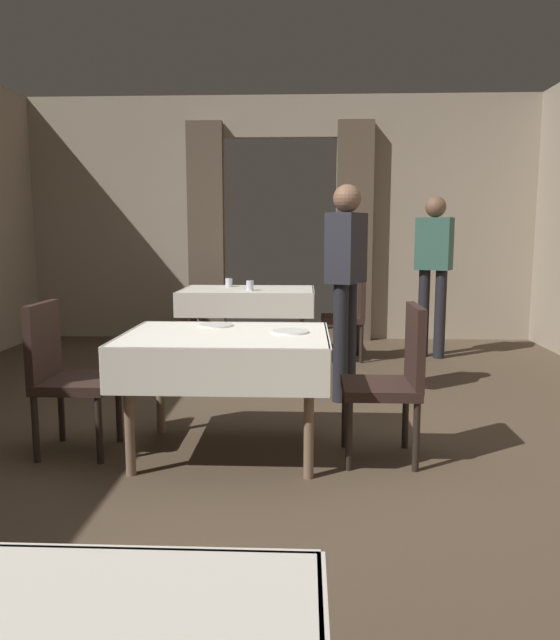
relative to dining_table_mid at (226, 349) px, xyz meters
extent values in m
plane|color=#4C3D2D|center=(0.15, -0.03, -0.65)|extent=(10.08, 10.08, 0.00)
cube|color=gray|center=(-1.80, 4.17, 0.85)|extent=(2.50, 0.12, 3.00)
cube|color=gray|center=(2.10, 4.17, 0.85)|extent=(2.50, 0.12, 3.00)
cube|color=gray|center=(0.15, 4.17, 2.10)|extent=(1.40, 0.12, 0.50)
cube|color=brown|center=(-0.77, 4.03, 0.69)|extent=(0.44, 0.14, 2.68)
cube|color=brown|center=(1.07, 4.03, 0.69)|extent=(0.44, 0.14, 2.68)
cylinder|color=#7A604C|center=(-0.50, -0.36, -0.30)|extent=(0.06, 0.06, 0.71)
cylinder|color=#7A604C|center=(0.50, -0.36, -0.30)|extent=(0.06, 0.06, 0.71)
cylinder|color=#7A604C|center=(-0.50, 0.36, -0.30)|extent=(0.06, 0.06, 0.71)
cylinder|color=#7A604C|center=(0.50, 0.36, -0.30)|extent=(0.06, 0.06, 0.71)
cube|color=#7A604C|center=(0.00, 0.00, 0.07)|extent=(1.16, 0.88, 0.03)
cube|color=silver|center=(0.00, 0.00, 0.09)|extent=(1.22, 0.94, 0.01)
cube|color=silver|center=(0.00, -0.47, -0.03)|extent=(1.22, 0.02, 0.26)
cube|color=silver|center=(0.00, 0.47, -0.03)|extent=(1.22, 0.02, 0.26)
cube|color=silver|center=(-0.61, 0.00, -0.03)|extent=(0.02, 0.94, 0.26)
cube|color=silver|center=(0.61, 0.00, -0.03)|extent=(0.02, 0.94, 0.26)
cylinder|color=#7A604C|center=(-0.72, 2.49, -0.30)|extent=(0.06, 0.06, 0.71)
cylinder|color=#7A604C|center=(0.44, 2.49, -0.30)|extent=(0.06, 0.06, 0.71)
cylinder|color=#7A604C|center=(-0.72, 3.19, -0.30)|extent=(0.06, 0.06, 0.71)
cylinder|color=#7A604C|center=(0.44, 3.19, -0.30)|extent=(0.06, 0.06, 0.71)
cube|color=#7A604C|center=(-0.14, 2.84, 0.07)|extent=(1.33, 0.86, 0.03)
cube|color=silver|center=(-0.14, 2.84, 0.09)|extent=(1.39, 0.92, 0.01)
cube|color=silver|center=(-0.14, 2.38, -0.03)|extent=(1.39, 0.02, 0.25)
cube|color=silver|center=(-0.14, 3.30, -0.03)|extent=(1.39, 0.02, 0.25)
cube|color=silver|center=(-0.83, 2.84, -0.03)|extent=(0.02, 0.92, 0.25)
cube|color=silver|center=(0.55, 2.84, -0.03)|extent=(0.02, 0.92, 0.25)
cylinder|color=black|center=(0.73, -0.24, -0.44)|extent=(0.04, 0.04, 0.42)
cylinder|color=black|center=(0.73, 0.14, -0.44)|extent=(0.04, 0.04, 0.42)
cylinder|color=black|center=(1.11, -0.24, -0.44)|extent=(0.04, 0.04, 0.42)
cylinder|color=black|center=(1.11, 0.14, -0.44)|extent=(0.04, 0.04, 0.42)
cube|color=black|center=(0.92, -0.05, -0.22)|extent=(0.44, 0.44, 0.06)
cube|color=black|center=(1.12, -0.05, 0.04)|extent=(0.05, 0.42, 0.48)
cylinder|color=black|center=(-0.73, 0.18, -0.44)|extent=(0.04, 0.04, 0.42)
cylinder|color=black|center=(-0.73, -0.20, -0.44)|extent=(0.04, 0.04, 0.42)
cylinder|color=black|center=(-1.11, 0.18, -0.44)|extent=(0.04, 0.04, 0.42)
cylinder|color=black|center=(-1.11, -0.20, -0.44)|extent=(0.04, 0.04, 0.42)
cube|color=black|center=(-0.92, -0.01, -0.22)|extent=(0.44, 0.44, 0.06)
cube|color=black|center=(-1.12, -0.01, 0.04)|extent=(0.05, 0.42, 0.48)
cylinder|color=black|center=(0.67, 2.65, -0.44)|extent=(0.04, 0.04, 0.42)
cylinder|color=black|center=(0.67, 3.03, -0.44)|extent=(0.04, 0.04, 0.42)
cylinder|color=black|center=(1.05, 2.65, -0.44)|extent=(0.04, 0.04, 0.42)
cylinder|color=black|center=(1.05, 3.03, -0.44)|extent=(0.04, 0.04, 0.42)
cube|color=black|center=(0.86, 2.84, -0.22)|extent=(0.44, 0.44, 0.06)
cube|color=black|center=(1.06, 2.84, 0.04)|extent=(0.05, 0.42, 0.48)
cylinder|color=white|center=(-0.10, 0.28, 0.10)|extent=(0.22, 0.22, 0.01)
cylinder|color=white|center=(0.38, 0.05, 0.10)|extent=(0.22, 0.22, 0.01)
cylinder|color=silver|center=(-0.10, 2.65, 0.15)|extent=(0.08, 0.08, 0.10)
cylinder|color=silver|center=(-0.37, 3.09, 0.14)|extent=(0.08, 0.08, 0.09)
cylinder|color=black|center=(1.91, 2.94, -0.18)|extent=(0.12, 0.12, 0.95)
cylinder|color=black|center=(1.75, 3.02, -0.18)|extent=(0.12, 0.12, 0.95)
cube|color=#33594C|center=(1.83, 2.98, 0.57)|extent=(0.42, 0.36, 0.55)
sphere|color=brown|center=(1.83, 2.98, 0.96)|extent=(0.22, 0.22, 0.22)
cylinder|color=black|center=(0.75, 1.19, -0.18)|extent=(0.12, 0.12, 0.95)
cylinder|color=black|center=(0.83, 1.35, -0.18)|extent=(0.12, 0.12, 0.95)
cube|color=#26262D|center=(0.79, 1.27, 0.57)|extent=(0.36, 0.42, 0.55)
sphere|color=brown|center=(0.79, 1.27, 0.96)|extent=(0.22, 0.22, 0.22)
camera|label=1|loc=(0.48, -3.58, 0.70)|focal=34.16mm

